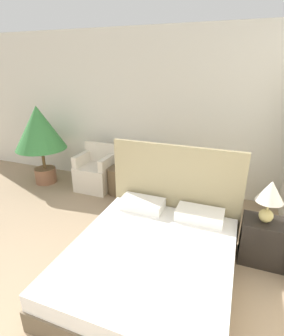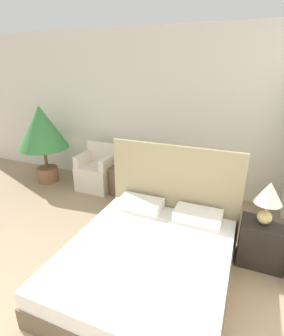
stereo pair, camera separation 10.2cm
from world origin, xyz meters
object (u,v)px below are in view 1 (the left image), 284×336
bed (153,256)px  potted_palm (39,131)px  armchair_near_window_right (142,182)px  nightstand (263,241)px  side_table (118,180)px  table_lamp (270,195)px  armchair_near_window_left (95,174)px

bed → potted_palm: bearing=150.3°
armchair_near_window_right → nightstand: (1.99, -1.05, -0.02)m
nightstand → side_table: 2.68m
armchair_near_window_right → table_lamp: (1.96, -1.06, 0.60)m
armchair_near_window_left → potted_palm: (-1.12, -0.11, 0.78)m
side_table → potted_palm: bearing=-176.4°
potted_palm → armchair_near_window_left: bearing=5.4°
table_lamp → armchair_near_window_left: bearing=160.0°
armchair_near_window_left → side_table: size_ratio=1.74×
table_lamp → bed: bearing=-148.6°
armchair_near_window_left → table_lamp: 3.17m
potted_palm → table_lamp: (4.05, -0.96, -0.18)m
nightstand → table_lamp: 0.63m
nightstand → side_table: bearing=157.0°
bed → potted_palm: (-2.91, 1.66, 0.83)m
bed → side_table: bed is taller
potted_palm → nightstand: (4.08, -0.94, -0.81)m
armchair_near_window_right → armchair_near_window_left: bearing=178.2°
side_table → bed: bearing=-53.6°
armchair_near_window_right → nightstand: armchair_near_window_right is taller
armchair_near_window_left → armchair_near_window_right: size_ratio=1.00×
potted_palm → side_table: size_ratio=3.13×
armchair_near_window_left → table_lamp: size_ratio=1.68×
bed → armchair_near_window_right: bed is taller
armchair_near_window_left → potted_palm: size_ratio=0.56×
table_lamp → side_table: (-2.45, 1.06, -0.66)m
armchair_near_window_right → side_table: (-0.48, -0.00, -0.05)m
nightstand → potted_palm: bearing=167.0°
armchair_near_window_left → side_table: bearing=-0.4°
bed → side_table: (-1.30, 1.76, -0.01)m
armchair_near_window_right → side_table: 0.49m
bed → nightstand: (1.17, 0.71, 0.02)m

